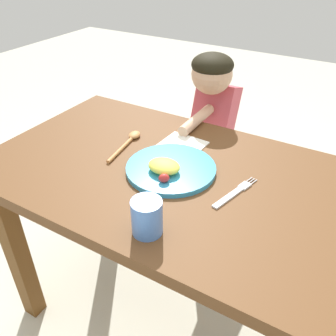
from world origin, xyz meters
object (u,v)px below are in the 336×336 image
fork (234,193)px  spoon (129,141)px  person (212,147)px  plate (169,169)px  drinking_cup (147,217)px

fork → spoon: size_ratio=0.87×
person → spoon: bearing=71.2°
fork → person: 0.61m
fork → person: size_ratio=0.19×
plate → drinking_cup: drinking_cup is taller
fork → person: bearing=44.5°
plate → drinking_cup: bearing=-71.4°
drinking_cup → person: 0.81m
fork → spoon: bearing=93.1°
drinking_cup → person: person is taller
spoon → plate: bearing=-120.5°
drinking_cup → fork: bearing=62.6°
plate → fork: 0.21m
spoon → drinking_cup: bearing=-146.9°
drinking_cup → plate: bearing=108.6°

